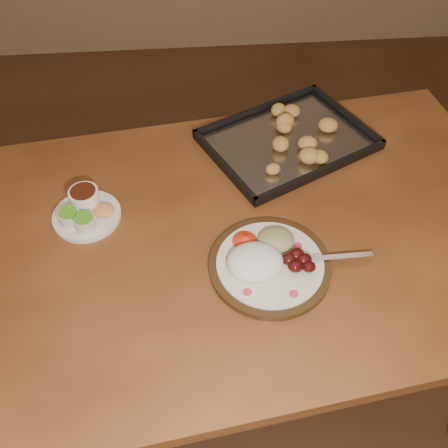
{
  "coord_description": "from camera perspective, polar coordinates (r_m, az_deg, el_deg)",
  "views": [
    {
      "loc": [
        0.01,
        -0.96,
        1.68
      ],
      "look_at": [
        0.08,
        -0.18,
        0.77
      ],
      "focal_mm": 40.0,
      "sensor_mm": 36.0,
      "label": 1
    }
  ],
  "objects": [
    {
      "name": "dinner_plate",
      "position": [
        1.13,
        4.96,
        -4.27
      ],
      "size": [
        0.38,
        0.28,
        0.06
      ],
      "rotation": [
        0.0,
        0.0,
        0.03
      ],
      "color": "#331F0E",
      "rests_on": "dining_table"
    },
    {
      "name": "baking_tray",
      "position": [
        1.45,
        7.32,
        9.54
      ],
      "size": [
        0.54,
        0.49,
        0.05
      ],
      "rotation": [
        0.0,
        0.0,
        0.46
      ],
      "color": "black",
      "rests_on": "dining_table"
    },
    {
      "name": "dining_table",
      "position": [
        1.28,
        0.85,
        -3.71
      ],
      "size": [
        1.61,
        1.09,
        0.75
      ],
      "rotation": [
        0.0,
        0.0,
        0.13
      ],
      "color": "brown",
      "rests_on": "ground"
    },
    {
      "name": "ground",
      "position": [
        1.93,
        -2.84,
        -11.17
      ],
      "size": [
        4.0,
        4.0,
        0.0
      ],
      "primitive_type": "plane",
      "color": "#502D1B",
      "rests_on": "ground"
    },
    {
      "name": "condiment_saucer",
      "position": [
        1.27,
        -15.61,
        1.47
      ],
      "size": [
        0.17,
        0.17,
        0.06
      ],
      "rotation": [
        0.0,
        0.0,
        -0.18
      ],
      "color": "silver",
      "rests_on": "dining_table"
    }
  ]
}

